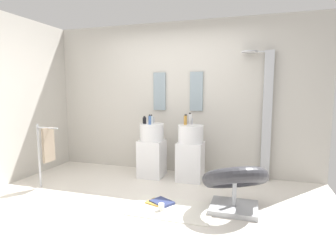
% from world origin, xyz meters
% --- Properties ---
extents(ground_plane, '(4.80, 3.60, 0.04)m').
position_xyz_m(ground_plane, '(0.00, 0.00, -0.02)').
color(ground_plane, silver).
extents(rear_partition, '(4.80, 0.10, 2.60)m').
position_xyz_m(rear_partition, '(0.00, 1.65, 1.30)').
color(rear_partition, beige).
rests_on(rear_partition, ground_plane).
extents(pedestal_sink_left, '(0.40, 0.40, 0.99)m').
position_xyz_m(pedestal_sink_left, '(-0.33, 1.18, 0.45)').
color(pedestal_sink_left, white).
rests_on(pedestal_sink_left, ground_plane).
extents(pedestal_sink_right, '(0.40, 0.40, 0.99)m').
position_xyz_m(pedestal_sink_right, '(0.33, 1.18, 0.45)').
color(pedestal_sink_right, white).
rests_on(pedestal_sink_right, ground_plane).
extents(vanity_mirror_left, '(0.22, 0.03, 0.66)m').
position_xyz_m(vanity_mirror_left, '(-0.33, 1.58, 1.42)').
color(vanity_mirror_left, '#8C9EA8').
extents(vanity_mirror_right, '(0.22, 0.03, 0.66)m').
position_xyz_m(vanity_mirror_right, '(0.33, 1.58, 1.42)').
color(vanity_mirror_right, '#8C9EA8').
extents(shower_column, '(0.49, 0.24, 2.05)m').
position_xyz_m(shower_column, '(1.46, 1.53, 1.08)').
color(shower_column, '#B7BABF').
rests_on(shower_column, ground_plane).
extents(lounge_chair, '(1.04, 1.04, 0.65)m').
position_xyz_m(lounge_chair, '(1.09, 0.22, 0.35)').
color(lounge_chair, '#B7BABF').
rests_on(lounge_chair, ground_plane).
extents(towel_rack, '(0.37, 0.22, 0.95)m').
position_xyz_m(towel_rack, '(-1.60, 0.19, 0.63)').
color(towel_rack, '#B7BABF').
rests_on(towel_rack, ground_plane).
extents(area_rug, '(1.00, 0.64, 0.01)m').
position_xyz_m(area_rug, '(0.37, 0.01, 0.01)').
color(area_rug, white).
rests_on(area_rug, ground_plane).
extents(magazine_ochre, '(0.33, 0.26, 0.02)m').
position_xyz_m(magazine_ochre, '(0.16, 0.10, 0.02)').
color(magazine_ochre, gold).
rests_on(magazine_ochre, area_rug).
extents(magazine_navy, '(0.34, 0.32, 0.03)m').
position_xyz_m(magazine_navy, '(0.20, 0.12, 0.03)').
color(magazine_navy, navy).
rests_on(magazine_navy, area_rug).
extents(coffee_mug, '(0.07, 0.07, 0.09)m').
position_xyz_m(coffee_mug, '(0.26, -0.08, 0.05)').
color(coffee_mug, white).
rests_on(coffee_mug, area_rug).
extents(soap_bottle_blue, '(0.05, 0.05, 0.16)m').
position_xyz_m(soap_bottle_blue, '(-0.32, 1.07, 0.97)').
color(soap_bottle_blue, '#4C72B7').
rests_on(soap_bottle_blue, pedestal_sink_left).
extents(soap_bottle_grey, '(0.04, 0.04, 0.16)m').
position_xyz_m(soap_bottle_grey, '(0.24, 1.25, 0.97)').
color(soap_bottle_grey, '#99999E').
rests_on(soap_bottle_grey, pedestal_sink_right).
extents(soap_bottle_black, '(0.06, 0.06, 0.12)m').
position_xyz_m(soap_bottle_black, '(-0.45, 1.15, 0.95)').
color(soap_bottle_black, black).
rests_on(soap_bottle_black, pedestal_sink_left).
extents(soap_bottle_amber, '(0.05, 0.05, 0.17)m').
position_xyz_m(soap_bottle_amber, '(0.23, 1.21, 0.97)').
color(soap_bottle_amber, '#C68C38').
rests_on(soap_bottle_amber, pedestal_sink_right).
extents(soap_bottle_clear, '(0.04, 0.04, 0.14)m').
position_xyz_m(soap_bottle_clear, '(-0.37, 1.27, 0.96)').
color(soap_bottle_clear, silver).
rests_on(soap_bottle_clear, pedestal_sink_left).
extents(soap_bottle_white, '(0.06, 0.06, 0.19)m').
position_xyz_m(soap_bottle_white, '(0.28, 1.31, 0.98)').
color(soap_bottle_white, white).
rests_on(soap_bottle_white, pedestal_sink_right).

